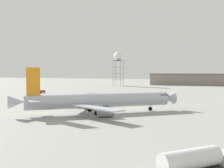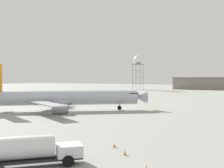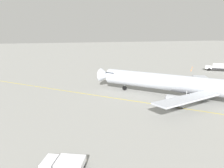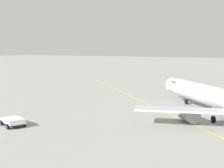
{
  "view_description": "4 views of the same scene",
  "coord_description": "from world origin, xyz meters",
  "px_view_note": "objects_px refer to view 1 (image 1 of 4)",
  "views": [
    {
      "loc": [
        -66.74,
        -26.97,
        10.89
      ],
      "look_at": [
        51.44,
        15.28,
        5.08
      ],
      "focal_mm": 46.28,
      "sensor_mm": 36.0,
      "label": 1
    },
    {
      "loc": [
        -54.69,
        -45.33,
        8.27
      ],
      "look_at": [
        51.44,
        15.28,
        5.71
      ],
      "focal_mm": 45.54,
      "sensor_mm": 36.0,
      "label": 2
    },
    {
      "loc": [
        33.05,
        41.51,
        14.21
      ],
      "look_at": [
        19.69,
        5.92,
        5.77
      ],
      "focal_mm": 37.1,
      "sensor_mm": 36.0,
      "label": 3
    },
    {
      "loc": [
        -3.67,
        55.8,
        12.12
      ],
      "look_at": [
        19.69,
        5.92,
        5.58
      ],
      "focal_mm": 50.96,
      "sensor_mm": 36.0,
      "label": 4
    }
  ],
  "objects_px": {
    "fuel_tanker_truck": "(197,160)",
    "radar_tower": "(118,58)",
    "airliner_main": "(98,101)",
    "baggage_truck_truck": "(92,94)",
    "pushback_tug_truck": "(82,98)",
    "ops_pickup_truck": "(41,91)"
  },
  "relations": [
    {
      "from": "fuel_tanker_truck",
      "to": "pushback_tug_truck",
      "type": "height_order",
      "value": "fuel_tanker_truck"
    },
    {
      "from": "airliner_main",
      "to": "fuel_tanker_truck",
      "type": "height_order",
      "value": "airliner_main"
    },
    {
      "from": "ops_pickup_truck",
      "to": "pushback_tug_truck",
      "type": "distance_m",
      "value": 41.24
    },
    {
      "from": "fuel_tanker_truck",
      "to": "radar_tower",
      "type": "height_order",
      "value": "radar_tower"
    },
    {
      "from": "airliner_main",
      "to": "pushback_tug_truck",
      "type": "relative_size",
      "value": 7.27
    },
    {
      "from": "fuel_tanker_truck",
      "to": "radar_tower",
      "type": "distance_m",
      "value": 177.33
    },
    {
      "from": "fuel_tanker_truck",
      "to": "pushback_tug_truck",
      "type": "relative_size",
      "value": 1.73
    },
    {
      "from": "airliner_main",
      "to": "fuel_tanker_truck",
      "type": "bearing_deg",
      "value": -92.61
    },
    {
      "from": "ops_pickup_truck",
      "to": "pushback_tug_truck",
      "type": "bearing_deg",
      "value": 54.2
    },
    {
      "from": "fuel_tanker_truck",
      "to": "baggage_truck_truck",
      "type": "distance_m",
      "value": 95.53
    },
    {
      "from": "airliner_main",
      "to": "fuel_tanker_truck",
      "type": "relative_size",
      "value": 4.21
    },
    {
      "from": "ops_pickup_truck",
      "to": "baggage_truck_truck",
      "type": "bearing_deg",
      "value": 76.31
    },
    {
      "from": "ops_pickup_truck",
      "to": "pushback_tug_truck",
      "type": "xyz_separation_m",
      "value": [
        -23.61,
        -33.81,
        -0.0
      ]
    },
    {
      "from": "fuel_tanker_truck",
      "to": "radar_tower",
      "type": "bearing_deg",
      "value": 64.65
    },
    {
      "from": "fuel_tanker_truck",
      "to": "baggage_truck_truck",
      "type": "bearing_deg",
      "value": 73.65
    },
    {
      "from": "ops_pickup_truck",
      "to": "radar_tower",
      "type": "xyz_separation_m",
      "value": [
        74.94,
        -14.92,
        19.27
      ]
    },
    {
      "from": "baggage_truck_truck",
      "to": "radar_tower",
      "type": "xyz_separation_m",
      "value": [
        81.88,
        15.61,
        19.37
      ]
    },
    {
      "from": "airliner_main",
      "to": "baggage_truck_truck",
      "type": "bearing_deg",
      "value": 76.97
    },
    {
      "from": "pushback_tug_truck",
      "to": "baggage_truck_truck",
      "type": "bearing_deg",
      "value": 39.21
    },
    {
      "from": "airliner_main",
      "to": "baggage_truck_truck",
      "type": "distance_m",
      "value": 50.62
    },
    {
      "from": "ops_pickup_truck",
      "to": "pushback_tug_truck",
      "type": "height_order",
      "value": "ops_pickup_truck"
    },
    {
      "from": "airliner_main",
      "to": "ops_pickup_truck",
      "type": "height_order",
      "value": "airliner_main"
    }
  ]
}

